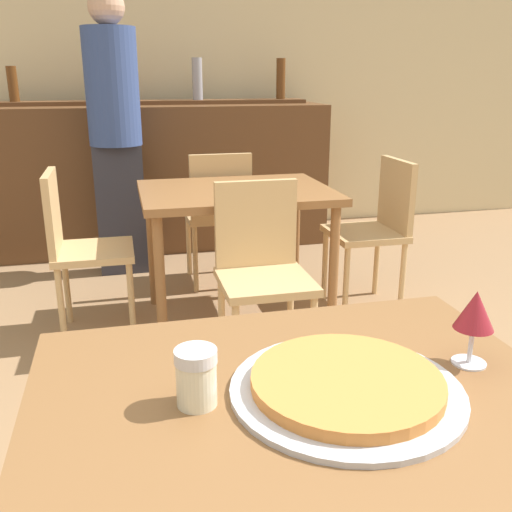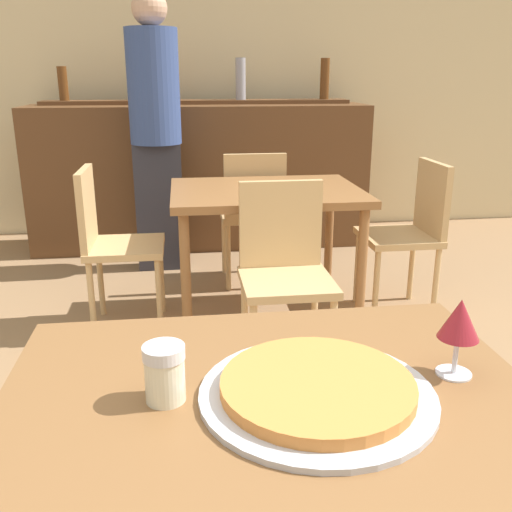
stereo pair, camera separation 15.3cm
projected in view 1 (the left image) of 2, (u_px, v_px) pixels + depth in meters
name	position (u px, v px, depth m)	size (l,w,h in m)	color
wall_back	(150.00, 64.00, 4.68)	(8.00, 0.05, 2.80)	beige
dining_table_near	(303.00, 440.00, 1.07)	(1.00, 0.80, 0.76)	brown
dining_table_far	(236.00, 205.00, 3.04)	(1.00, 0.78, 0.74)	brown
bar_counter	(160.00, 177.00, 4.47)	(2.60, 0.56, 1.10)	brown
bar_back_shelf	(156.00, 96.00, 4.41)	(2.39, 0.24, 0.35)	brown
chair_far_side_front	(261.00, 263.00, 2.57)	(0.40, 0.40, 0.87)	tan
chair_far_side_back	(219.00, 209.00, 3.61)	(0.40, 0.40, 0.87)	tan
chair_far_side_left	(77.00, 241.00, 2.90)	(0.40, 0.40, 0.87)	tan
chair_far_side_right	(377.00, 223.00, 3.27)	(0.40, 0.40, 0.87)	tan
pizza_tray	(347.00, 385.00, 1.06)	(0.44, 0.44, 0.04)	#B7B7BC
cheese_shaker	(196.00, 377.00, 1.01)	(0.08, 0.08, 0.11)	beige
person_standing	(115.00, 125.00, 3.72)	(0.34, 0.34, 1.83)	#2D2D38
wine_glass	(475.00, 312.00, 1.13)	(0.08, 0.08, 0.16)	silver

